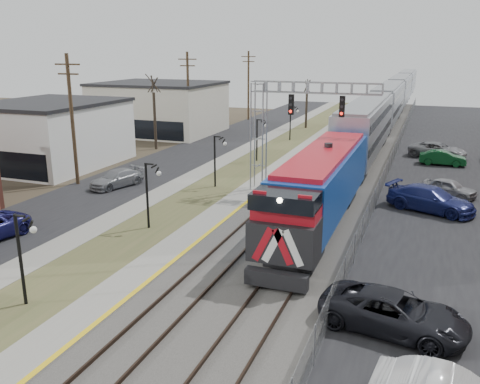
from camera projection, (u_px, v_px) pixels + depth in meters
The scene contains 21 objects.
street_west at pixel (172, 161), 48.06m from camera, with size 7.00×120.00×0.04m, color black.
sidewalk at pixel (215, 165), 46.54m from camera, with size 2.00×120.00×0.08m, color gray.
grass_median at pixel (246, 168), 45.53m from camera, with size 4.00×120.00×0.06m, color #444D29.
platform at pixel (278, 169), 44.49m from camera, with size 2.00×120.00×0.24m, color gray.
ballast_bed at pixel (335, 174), 42.80m from camera, with size 8.00×120.00×0.20m, color #595651.
platform_edge at pixel (288, 169), 44.16m from camera, with size 0.24×120.00×0.01m, color gold.
track_near at pixel (312, 170), 43.43m from camera, with size 1.58×120.00×0.15m.
track_far at pixel (353, 174), 42.25m from camera, with size 1.58×120.00×0.15m.
train at pixel (390, 103), 71.71m from camera, with size 3.00×108.65×5.33m.
signal_gantry at pixel (282, 118), 35.93m from camera, with size 9.00×1.07×8.15m.
lampposts at pixel (150, 195), 29.93m from camera, with size 0.14×62.14×4.00m.
utility_poles at pixel (72, 121), 38.71m from camera, with size 0.28×80.28×10.00m.
fence at pixel (387, 170), 41.19m from camera, with size 0.04×120.00×1.60m, color gray.
buildings_west at pixel (1, 143), 40.73m from camera, with size 14.00×67.00×7.00m.
bare_trees at pixel (179, 127), 51.25m from camera, with size 12.30×42.30×5.95m.
car_lot_c at pixel (394, 313), 19.03m from camera, with size 2.52×5.46×1.52m, color black.
car_lot_d at pixel (431, 200), 33.13m from camera, with size 2.29×5.64×1.64m, color navy.
car_lot_e at pixel (449, 188), 36.45m from camera, with size 1.52×3.78×1.29m, color gray.
car_lot_f at pixel (443, 158), 46.34m from camera, with size 1.41×4.04×1.33m, color #0E471F.
car_street_b at pixel (117, 179), 39.07m from camera, with size 1.84×4.52×1.31m, color gray.
car_lot_g at pixel (438, 150), 49.46m from camera, with size 2.49×5.40×1.50m, color slate.
Camera 1 is at (11.09, -6.76, 10.32)m, focal length 38.00 mm.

